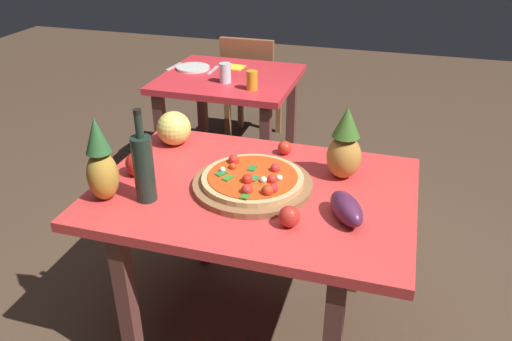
{
  "coord_description": "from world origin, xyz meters",
  "views": [
    {
      "loc": [
        0.5,
        -1.65,
        1.74
      ],
      "look_at": [
        -0.01,
        0.05,
        0.79
      ],
      "focal_mm": 35.8,
      "sensor_mm": 36.0,
      "label": 1
    }
  ],
  "objects_px": {
    "wine_bottle": "(144,167)",
    "fork_utensil": "(174,67)",
    "tomato_at_corner": "(285,148)",
    "dinner_plate": "(193,68)",
    "display_table": "(255,207)",
    "pizza": "(253,179)",
    "melon": "(174,128)",
    "tomato_near_board": "(289,216)",
    "eggplant": "(346,209)",
    "bell_pepper": "(137,164)",
    "pizza_board": "(252,185)",
    "pineapple_left": "(101,163)",
    "pineapple_right": "(345,146)",
    "napkin_folded": "(233,67)",
    "drinking_glass_water": "(225,73)",
    "background_table": "(230,94)",
    "drinking_glass_juice": "(252,80)",
    "dining_chair": "(251,84)",
    "knife_utensil": "(213,70)"
  },
  "relations": [
    {
      "from": "wine_bottle",
      "to": "drinking_glass_water",
      "type": "xyz_separation_m",
      "value": [
        -0.18,
        1.38,
        -0.08
      ]
    },
    {
      "from": "napkin_folded",
      "to": "dining_chair",
      "type": "bearing_deg",
      "value": 91.68
    },
    {
      "from": "drinking_glass_juice",
      "to": "fork_utensil",
      "type": "distance_m",
      "value": 0.7
    },
    {
      "from": "dining_chair",
      "to": "wine_bottle",
      "type": "height_order",
      "value": "wine_bottle"
    },
    {
      "from": "melon",
      "to": "fork_utensil",
      "type": "xyz_separation_m",
      "value": [
        -0.51,
        1.1,
        -0.07
      ]
    },
    {
      "from": "pizza",
      "to": "tomato_near_board",
      "type": "bearing_deg",
      "value": -47.32
    },
    {
      "from": "pizza_board",
      "to": "background_table",
      "type": "bearing_deg",
      "value": 112.9
    },
    {
      "from": "dinner_plate",
      "to": "eggplant",
      "type": "bearing_deg",
      "value": -51.17
    },
    {
      "from": "melon",
      "to": "drinking_glass_water",
      "type": "relative_size",
      "value": 1.3
    },
    {
      "from": "display_table",
      "to": "knife_utensil",
      "type": "distance_m",
      "value": 1.55
    },
    {
      "from": "wine_bottle",
      "to": "fork_utensil",
      "type": "height_order",
      "value": "wine_bottle"
    },
    {
      "from": "tomato_at_corner",
      "to": "dinner_plate",
      "type": "bearing_deg",
      "value": 129.75
    },
    {
      "from": "dining_chair",
      "to": "pineapple_right",
      "type": "relative_size",
      "value": 2.82
    },
    {
      "from": "pineapple_left",
      "to": "display_table",
      "type": "bearing_deg",
      "value": 24.84
    },
    {
      "from": "pineapple_right",
      "to": "napkin_folded",
      "type": "height_order",
      "value": "pineapple_right"
    },
    {
      "from": "background_table",
      "to": "drinking_glass_water",
      "type": "bearing_deg",
      "value": -80.05
    },
    {
      "from": "drinking_glass_water",
      "to": "dinner_plate",
      "type": "xyz_separation_m",
      "value": [
        -0.3,
        0.2,
        -0.05
      ]
    },
    {
      "from": "pizza_board",
      "to": "pineapple_left",
      "type": "xyz_separation_m",
      "value": [
        -0.5,
        -0.23,
        0.14
      ]
    },
    {
      "from": "melon",
      "to": "tomato_near_board",
      "type": "distance_m",
      "value": 0.82
    },
    {
      "from": "drinking_glass_water",
      "to": "fork_utensil",
      "type": "height_order",
      "value": "drinking_glass_water"
    },
    {
      "from": "dinner_plate",
      "to": "bell_pepper",
      "type": "bearing_deg",
      "value": -75.93
    },
    {
      "from": "background_table",
      "to": "dinner_plate",
      "type": "xyz_separation_m",
      "value": [
        -0.28,
        0.07,
        0.13
      ]
    },
    {
      "from": "display_table",
      "to": "drinking_glass_juice",
      "type": "height_order",
      "value": "drinking_glass_juice"
    },
    {
      "from": "pizza",
      "to": "tomato_near_board",
      "type": "distance_m",
      "value": 0.29
    },
    {
      "from": "eggplant",
      "to": "dinner_plate",
      "type": "bearing_deg",
      "value": 128.83
    },
    {
      "from": "pineapple_right",
      "to": "napkin_folded",
      "type": "relative_size",
      "value": 2.15
    },
    {
      "from": "pineapple_right",
      "to": "drinking_glass_water",
      "type": "xyz_separation_m",
      "value": [
        -0.86,
        0.99,
        -0.08
      ]
    },
    {
      "from": "tomato_near_board",
      "to": "knife_utensil",
      "type": "xyz_separation_m",
      "value": [
        -0.89,
        1.6,
        -0.03
      ]
    },
    {
      "from": "eggplant",
      "to": "fork_utensil",
      "type": "bearing_deg",
      "value": 131.91
    },
    {
      "from": "eggplant",
      "to": "drinking_glass_juice",
      "type": "relative_size",
      "value": 1.77
    },
    {
      "from": "display_table",
      "to": "drinking_glass_water",
      "type": "bearing_deg",
      "value": 114.66
    },
    {
      "from": "pineapple_left",
      "to": "drinking_glass_juice",
      "type": "bearing_deg",
      "value": 82.94
    },
    {
      "from": "tomato_near_board",
      "to": "fork_utensil",
      "type": "bearing_deg",
      "value": 126.16
    },
    {
      "from": "napkin_folded",
      "to": "tomato_at_corner",
      "type": "bearing_deg",
      "value": -61.4
    },
    {
      "from": "pizza",
      "to": "dinner_plate",
      "type": "relative_size",
      "value": 1.81
    },
    {
      "from": "pizza",
      "to": "napkin_folded",
      "type": "relative_size",
      "value": 2.84
    },
    {
      "from": "pizza_board",
      "to": "eggplant",
      "type": "distance_m",
      "value": 0.4
    },
    {
      "from": "melon",
      "to": "tomato_near_board",
      "type": "xyz_separation_m",
      "value": [
        0.66,
        -0.5,
        -0.04
      ]
    },
    {
      "from": "pizza",
      "to": "pineapple_right",
      "type": "height_order",
      "value": "pineapple_right"
    },
    {
      "from": "pineapple_right",
      "to": "drinking_glass_water",
      "type": "bearing_deg",
      "value": 130.77
    },
    {
      "from": "display_table",
      "to": "pizza",
      "type": "height_order",
      "value": "pizza"
    },
    {
      "from": "drinking_glass_water",
      "to": "fork_utensil",
      "type": "distance_m",
      "value": 0.49
    },
    {
      "from": "tomato_at_corner",
      "to": "dinner_plate",
      "type": "distance_m",
      "value": 1.38
    },
    {
      "from": "pineapple_right",
      "to": "drinking_glass_water",
      "type": "height_order",
      "value": "pineapple_right"
    },
    {
      "from": "pizza_board",
      "to": "pizza",
      "type": "xyz_separation_m",
      "value": [
        0.0,
        -0.0,
        0.03
      ]
    },
    {
      "from": "tomato_at_corner",
      "to": "tomato_near_board",
      "type": "bearing_deg",
      "value": -74.72
    },
    {
      "from": "melon",
      "to": "tomato_at_corner",
      "type": "height_order",
      "value": "melon"
    },
    {
      "from": "wine_bottle",
      "to": "drinking_glass_juice",
      "type": "height_order",
      "value": "wine_bottle"
    },
    {
      "from": "melon",
      "to": "dining_chair",
      "type": "bearing_deg",
      "value": 94.93
    },
    {
      "from": "background_table",
      "to": "pineapple_right",
      "type": "height_order",
      "value": "pineapple_right"
    }
  ]
}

